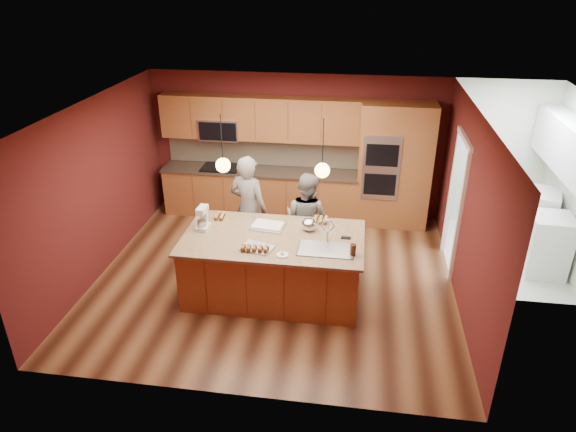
% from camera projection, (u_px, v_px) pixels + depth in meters
% --- Properties ---
extents(floor, '(5.50, 5.50, 0.00)m').
position_uv_depth(floor, '(275.00, 277.00, 8.11)').
color(floor, '#402012').
rests_on(floor, ground).
extents(ceiling, '(5.50, 5.50, 0.00)m').
position_uv_depth(ceiling, '(272.00, 108.00, 6.91)').
color(ceiling, silver).
rests_on(ceiling, ground).
extents(wall_back, '(5.50, 0.00, 5.50)m').
position_uv_depth(wall_back, '(296.00, 145.00, 9.73)').
color(wall_back, '#541818').
rests_on(wall_back, ground).
extents(wall_front, '(5.50, 0.00, 5.50)m').
position_uv_depth(wall_front, '(233.00, 298.00, 5.29)').
color(wall_front, '#541818').
rests_on(wall_front, ground).
extents(wall_left, '(0.00, 5.00, 5.00)m').
position_uv_depth(wall_left, '(97.00, 188.00, 7.87)').
color(wall_left, '#541818').
rests_on(wall_left, ground).
extents(wall_right, '(0.00, 5.00, 5.00)m').
position_uv_depth(wall_right, '(468.00, 211.00, 7.15)').
color(wall_right, '#541818').
rests_on(wall_right, ground).
extents(cabinet_run, '(3.74, 0.64, 2.30)m').
position_uv_depth(cabinet_run, '(259.00, 166.00, 9.75)').
color(cabinet_run, brown).
rests_on(cabinet_run, floor).
extents(oven_column, '(1.30, 0.62, 2.30)m').
position_uv_depth(oven_column, '(394.00, 166.00, 9.31)').
color(oven_column, brown).
rests_on(oven_column, floor).
extents(doorway_trim, '(0.08, 1.11, 2.20)m').
position_uv_depth(doorway_trim, '(455.00, 206.00, 8.00)').
color(doorway_trim, white).
rests_on(doorway_trim, wall_right).
extents(laundry_room, '(2.60, 2.70, 2.70)m').
position_uv_depth(laundry_room, '(570.00, 148.00, 7.75)').
color(laundry_room, silver).
rests_on(laundry_room, ground).
extents(pendant_left, '(0.20, 0.20, 0.80)m').
position_uv_depth(pendant_left, '(223.00, 165.00, 6.93)').
color(pendant_left, black).
rests_on(pendant_left, ceiling).
extents(pendant_right, '(0.20, 0.20, 0.80)m').
position_uv_depth(pendant_right, '(322.00, 170.00, 6.76)').
color(pendant_right, black).
rests_on(pendant_right, ceiling).
extents(island, '(2.58, 1.45, 1.33)m').
position_uv_depth(island, '(274.00, 265.00, 7.51)').
color(island, brown).
rests_on(island, floor).
extents(person_left, '(0.76, 0.62, 1.79)m').
position_uv_depth(person_left, '(249.00, 209.00, 8.27)').
color(person_left, black).
rests_on(person_left, floor).
extents(person_right, '(0.93, 0.85, 1.56)m').
position_uv_depth(person_right, '(306.00, 219.00, 8.20)').
color(person_right, gray).
rests_on(person_right, floor).
extents(stand_mixer, '(0.20, 0.26, 0.34)m').
position_uv_depth(stand_mixer, '(203.00, 219.00, 7.48)').
color(stand_mixer, silver).
rests_on(stand_mixer, island).
extents(sheet_cake, '(0.54, 0.43, 0.05)m').
position_uv_depth(sheet_cake, '(268.00, 226.00, 7.57)').
color(sheet_cake, white).
rests_on(sheet_cake, island).
extents(cooling_rack, '(0.49, 0.41, 0.02)m').
position_uv_depth(cooling_rack, '(257.00, 248.00, 7.01)').
color(cooling_rack, silver).
rests_on(cooling_rack, island).
extents(mixing_bowl, '(0.23, 0.23, 0.19)m').
position_uv_depth(mixing_bowl, '(309.00, 225.00, 7.45)').
color(mixing_bowl, silver).
rests_on(mixing_bowl, island).
extents(plate, '(0.16, 0.16, 0.01)m').
position_uv_depth(plate, '(282.00, 255.00, 6.84)').
color(plate, white).
rests_on(plate, island).
extents(tumbler, '(0.08, 0.08, 0.16)m').
position_uv_depth(tumbler, '(353.00, 250.00, 6.81)').
color(tumbler, '#351E0E').
rests_on(tumbler, island).
extents(phone, '(0.14, 0.08, 0.01)m').
position_uv_depth(phone, '(346.00, 238.00, 7.27)').
color(phone, black).
rests_on(phone, island).
extents(cupcakes_left, '(0.16, 0.24, 0.07)m').
position_uv_depth(cupcakes_left, '(220.00, 216.00, 7.84)').
color(cupcakes_left, '#BC8E3D').
rests_on(cupcakes_left, island).
extents(cupcakes_rack, '(0.40, 0.16, 0.07)m').
position_uv_depth(cupcakes_rack, '(255.00, 248.00, 6.92)').
color(cupcakes_rack, '#BC8E3D').
rests_on(cupcakes_rack, island).
extents(cupcakes_right, '(0.24, 0.24, 0.07)m').
position_uv_depth(cupcakes_right, '(321.00, 220.00, 7.71)').
color(cupcakes_right, '#BC8E3D').
rests_on(cupcakes_right, island).
extents(washer, '(0.65, 0.67, 0.98)m').
position_uv_depth(washer, '(547.00, 245.00, 8.03)').
color(washer, silver).
rests_on(washer, floor).
extents(dryer, '(0.85, 0.86, 1.07)m').
position_uv_depth(dryer, '(533.00, 220.00, 8.70)').
color(dryer, silver).
rests_on(dryer, floor).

